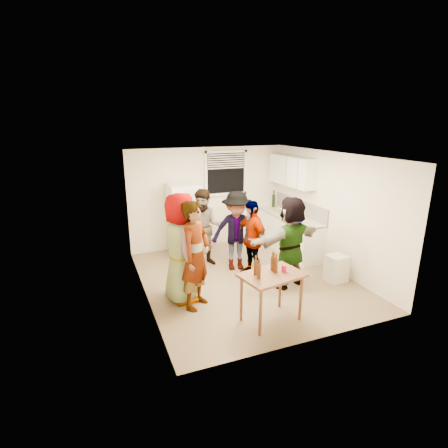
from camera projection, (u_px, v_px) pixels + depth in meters
name	position (u px, v px, depth m)	size (l,w,h in m)	color
room	(245.00, 279.00, 7.14)	(4.00, 4.50, 2.50)	white
window	(226.00, 173.00, 8.74)	(1.12, 0.10, 1.06)	white
refrigerator	(184.00, 220.00, 8.31)	(0.70, 0.70, 1.70)	white
counter_lower	(288.00, 233.00, 8.64)	(0.60, 2.20, 0.86)	white
countertop	(289.00, 216.00, 8.51)	(0.64, 2.22, 0.04)	beige
backsplash	(300.00, 207.00, 8.56)	(0.03, 2.20, 0.36)	#B5AFA7
upper_cabinets	(292.00, 171.00, 8.43)	(0.34, 1.60, 0.70)	white
kettle	(282.00, 213.00, 8.75)	(0.23, 0.19, 0.19)	silver
paper_towel	(288.00, 215.00, 8.53)	(0.13, 0.13, 0.28)	white
wine_bottle	(273.00, 207.00, 9.32)	(0.09, 0.09, 0.34)	black
beer_bottle_counter	(291.00, 218.00, 8.27)	(0.06, 0.06, 0.24)	#47230C
blue_cup	(300.00, 225.00, 7.71)	(0.08, 0.08, 0.11)	#131EB9
picture_frame	(287.00, 207.00, 8.97)	(0.02, 0.19, 0.16)	#E5B75C
trash_bin	(336.00, 269.00, 7.01)	(0.36, 0.36, 0.54)	silver
serving_table	(270.00, 320.00, 5.67)	(0.96, 0.64, 0.81)	brown
beer_bottle_table	(273.00, 271.00, 5.55)	(0.06, 0.06, 0.23)	#47230C
red_cup	(284.00, 272.00, 5.53)	(0.08, 0.08, 0.11)	#B8152D
guest_grey	(182.00, 299.00, 6.35)	(0.96, 1.96, 0.62)	gray
guest_stripe	(197.00, 305.00, 6.12)	(0.68, 1.88, 0.45)	#141933
guest_back_left	(206.00, 264.00, 7.88)	(0.83, 1.72, 0.65)	brown
guest_back_right	(236.00, 268.00, 7.66)	(1.11, 1.72, 0.64)	#3F3E43
guest_black	(251.00, 274.00, 7.36)	(0.94, 1.60, 0.39)	black
guest_orange	(288.00, 285.00, 6.90)	(1.65, 1.78, 0.53)	#F37346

